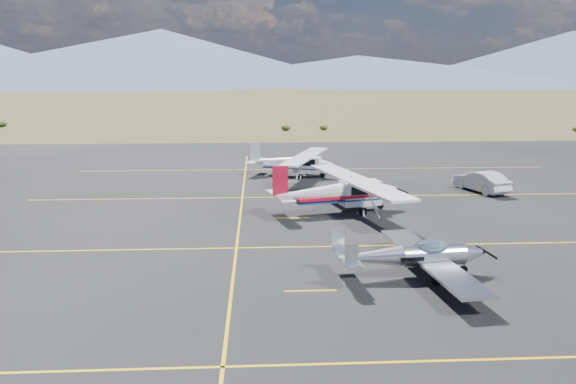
# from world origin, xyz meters

# --- Properties ---
(ground) EXTENTS (1600.00, 1600.00, 0.00)m
(ground) POSITION_xyz_m (0.00, 0.00, 0.00)
(ground) COLOR #383D1C
(ground) RESTS_ON ground
(apron) EXTENTS (72.00, 72.00, 0.02)m
(apron) POSITION_xyz_m (0.00, 7.00, 0.00)
(apron) COLOR black
(apron) RESTS_ON ground
(aircraft_low_wing) EXTENTS (6.15, 8.53, 1.85)m
(aircraft_low_wing) POSITION_xyz_m (1.40, -2.16, 0.88)
(aircraft_low_wing) COLOR silver
(aircraft_low_wing) RESTS_ON apron
(aircraft_cessna) EXTENTS (7.70, 11.71, 2.97)m
(aircraft_cessna) POSITION_xyz_m (-0.19, 8.58, 1.32)
(aircraft_cessna) COLOR white
(aircraft_cessna) RESTS_ON apron
(aircraft_plain) EXTENTS (7.19, 10.22, 2.62)m
(aircraft_plain) POSITION_xyz_m (-2.16, 20.72, 1.17)
(aircraft_plain) COLOR white
(aircraft_plain) RESTS_ON apron
(sedan) EXTENTS (2.84, 4.69, 1.46)m
(sedan) POSITION_xyz_m (10.60, 14.03, 0.74)
(sedan) COLOR silver
(sedan) RESTS_ON apron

